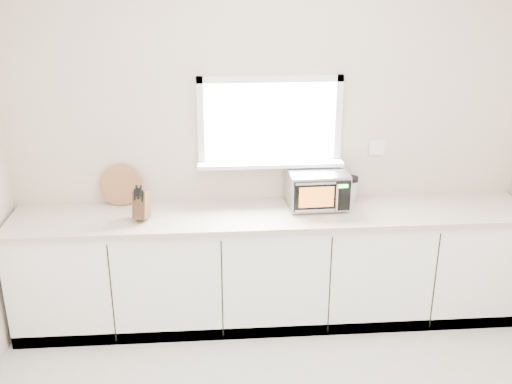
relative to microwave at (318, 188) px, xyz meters
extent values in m
cube|color=beige|center=(-0.35, 0.22, 0.28)|extent=(4.00, 0.02, 2.70)
cube|color=white|center=(-0.35, 0.20, 0.48)|extent=(1.00, 0.02, 0.60)
cube|color=white|center=(-0.35, 0.14, 0.16)|extent=(1.12, 0.16, 0.03)
cube|color=white|center=(-0.35, 0.19, 0.81)|extent=(1.10, 0.04, 0.05)
cube|color=white|center=(-0.35, 0.19, 0.16)|extent=(1.10, 0.04, 0.05)
cube|color=white|center=(-0.88, 0.19, 0.48)|extent=(0.05, 0.04, 0.70)
cube|color=white|center=(0.17, 0.19, 0.48)|extent=(0.05, 0.04, 0.70)
cube|color=white|center=(0.50, 0.21, 0.25)|extent=(0.12, 0.01, 0.12)
cube|color=white|center=(-0.35, -0.08, -0.63)|extent=(3.92, 0.60, 0.88)
cube|color=#B6AD96|center=(-0.35, -0.09, -0.17)|extent=(3.92, 0.64, 0.04)
cylinder|color=black|center=(-0.18, -0.13, -0.14)|extent=(0.02, 0.02, 0.01)
cylinder|color=black|center=(-0.19, 0.13, -0.14)|extent=(0.02, 0.02, 0.01)
cylinder|color=black|center=(0.19, -0.12, -0.14)|extent=(0.02, 0.02, 0.01)
cylinder|color=black|center=(0.18, 0.15, -0.14)|extent=(0.02, 0.02, 0.01)
cube|color=#B6B9BE|center=(0.00, 0.01, 0.00)|extent=(0.45, 0.35, 0.27)
cube|color=black|center=(0.01, -0.17, 0.00)|extent=(0.42, 0.03, 0.23)
cube|color=orange|center=(-0.04, -0.18, 0.00)|extent=(0.26, 0.01, 0.16)
cylinder|color=silver|center=(0.11, -0.19, 0.00)|extent=(0.02, 0.02, 0.21)
cube|color=black|center=(0.16, -0.17, 0.00)|extent=(0.11, 0.01, 0.23)
cube|color=#19FF33|center=(0.16, -0.17, 0.08)|extent=(0.07, 0.01, 0.02)
cube|color=silver|center=(0.00, 0.01, 0.13)|extent=(0.45, 0.35, 0.01)
cube|color=#4F341C|center=(-1.32, -0.15, -0.03)|extent=(0.13, 0.21, 0.24)
cube|color=black|center=(-1.36, -0.19, 0.06)|extent=(0.02, 0.04, 0.09)
cube|color=black|center=(-1.33, -0.20, 0.07)|extent=(0.02, 0.04, 0.09)
cube|color=black|center=(-1.30, -0.20, 0.05)|extent=(0.02, 0.04, 0.09)
cube|color=black|center=(-1.34, -0.20, 0.09)|extent=(0.02, 0.04, 0.09)
cube|color=black|center=(-1.31, -0.20, 0.09)|extent=(0.02, 0.04, 0.09)
cylinder|color=#935F39|center=(-1.51, 0.16, 0.01)|extent=(0.32, 0.08, 0.32)
cylinder|color=#B6B9BE|center=(0.28, 0.11, -0.07)|extent=(0.13, 0.13, 0.16)
cylinder|color=black|center=(0.28, 0.11, 0.03)|extent=(0.13, 0.13, 0.04)
camera|label=1|loc=(-0.80, -4.23, 1.62)|focal=42.00mm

